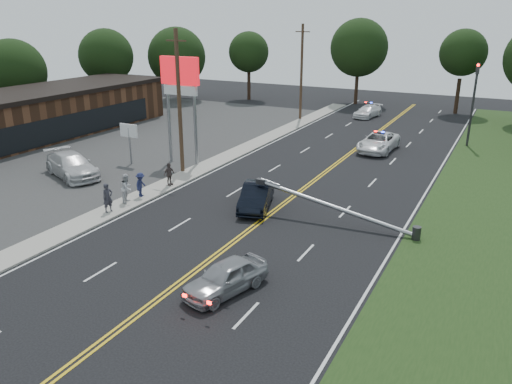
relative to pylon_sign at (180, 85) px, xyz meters
The scene contains 26 objects.
ground 18.50m from the pylon_sign, 53.13° to the right, with size 120.00×120.00×0.00m, color black.
parking_lot 11.92m from the pylon_sign, 157.17° to the right, with size 25.00×60.00×0.01m, color #2D2D2D.
sidewalk 7.46m from the pylon_sign, 62.30° to the right, with size 1.80×70.00×0.12m, color gray.
centerline_yellow 12.73m from the pylon_sign, 20.85° to the right, with size 0.36×80.00×0.00m, color gold.
pharmacy_building 17.90m from the pylon_sign, behind, with size 8.40×30.40×4.30m.
pylon_sign is the anchor object (origin of this frame).
small_sign 5.45m from the pylon_sign, 150.26° to the right, with size 1.60×0.14×3.10m.
traffic_signal 24.75m from the pylon_sign, 40.39° to the left, with size 0.28×0.41×7.05m.
fallen_streetlight 16.66m from the pylon_sign, 22.22° to the right, with size 9.36×0.44×1.91m.
utility_pole_mid 2.55m from the pylon_sign, 56.98° to the right, with size 1.60×0.28×10.00m.
utility_pole_far 20.06m from the pylon_sign, 86.28° to the left, with size 1.60×0.28×10.00m.
tree_2 26.22m from the pylon_sign, 167.57° to the left, with size 6.71×6.71×8.57m.
tree_3 29.37m from the pylon_sign, 143.62° to the left, with size 6.60×6.60×9.36m.
tree_4 31.41m from the pylon_sign, 126.57° to the left, with size 7.59×7.59×9.46m.
tree_5 31.38m from the pylon_sign, 109.10° to the left, with size 5.27×5.27×8.87m.
tree_6 33.07m from the pylon_sign, 83.70° to the left, with size 7.11×7.11×10.54m.
tree_7 35.58m from the pylon_sign, 63.41° to the left, with size 5.19×5.19×9.45m.
crashed_sedan 12.18m from the pylon_sign, 31.94° to the right, with size 1.56×4.47×1.47m, color black.
waiting_sedan 20.20m from the pylon_sign, 49.66° to the right, with size 1.58×3.93×1.34m, color #96979D.
parked_car 9.66m from the pylon_sign, 128.14° to the right, with size 2.30×5.66×1.64m, color silver.
emergency_a 17.11m from the pylon_sign, 40.86° to the left, with size 2.51×5.45×1.52m, color silver.
emergency_b 26.43m from the pylon_sign, 73.22° to the left, with size 1.81×4.46×1.29m, color white.
bystander_a 11.90m from the pylon_sign, 78.06° to the right, with size 0.62×0.41×1.70m, color #2B2A32.
bystander_b 10.35m from the pylon_sign, 76.49° to the right, with size 0.86×0.67×1.77m, color #B8B8BD.
bystander_c 9.45m from the pylon_sign, 74.02° to the right, with size 0.99×0.57×1.53m, color #1C2146.
bystander_d 7.60m from the pylon_sign, 64.41° to the right, with size 0.90×0.37×1.53m, color #554644.
Camera 1 is at (11.57, -16.30, 10.78)m, focal length 35.00 mm.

